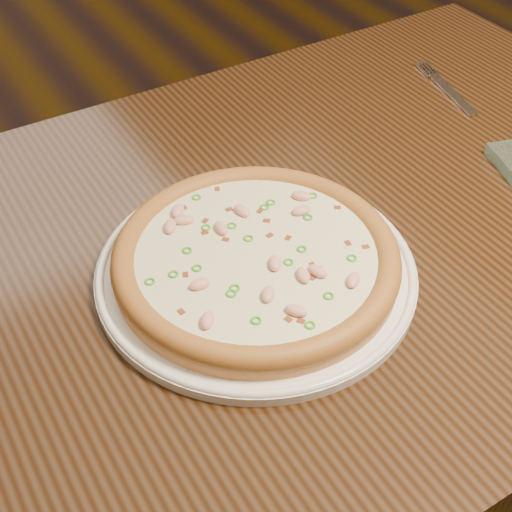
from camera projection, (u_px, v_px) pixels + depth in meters
ground at (117, 270)px, 1.91m from camera, size 9.00×9.00×0.00m
hero_table at (313, 273)px, 0.97m from camera, size 1.20×0.80×0.75m
plate at (256, 270)px, 0.82m from camera, size 0.37×0.37×0.02m
pizza at (256, 258)px, 0.81m from camera, size 0.33×0.33×0.03m
fork at (447, 89)px, 1.13m from camera, size 0.06×0.17×0.00m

